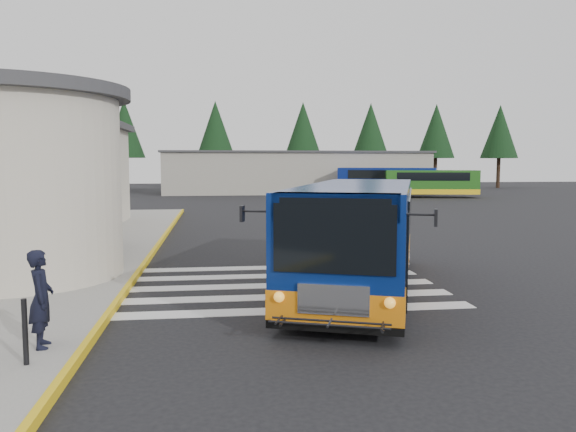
{
  "coord_description": "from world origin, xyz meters",
  "views": [
    {
      "loc": [
        -1.9,
        -14.46,
        3.06
      ],
      "look_at": [
        -0.14,
        -0.5,
        1.72
      ],
      "focal_mm": 35.0,
      "sensor_mm": 36.0,
      "label": 1
    }
  ],
  "objects": [
    {
      "name": "far_bus_b",
      "position": [
        16.77,
        32.95,
        1.35
      ],
      "size": [
        8.3,
        3.66,
        2.07
      ],
      "rotation": [
        0.0,
        0.0,
        1.39
      ],
      "color": "#205717",
      "rests_on": "ground"
    },
    {
      "name": "pedestrian_a",
      "position": [
        -4.67,
        -5.4,
        0.93
      ],
      "size": [
        0.47,
        0.63,
        1.55
      ],
      "primitive_type": "imported",
      "rotation": [
        0.0,
        0.0,
        1.76
      ],
      "color": "black",
      "rests_on": "sidewalk"
    },
    {
      "name": "depot_building",
      "position": [
        6.0,
        42.0,
        2.11
      ],
      "size": [
        26.4,
        8.4,
        4.2
      ],
      "color": "gray",
      "rests_on": "ground"
    },
    {
      "name": "bollard",
      "position": [
        -4.67,
        -6.19,
        0.63
      ],
      "size": [
        0.08,
        0.08,
        0.97
      ],
      "primitive_type": "cylinder",
      "color": "black",
      "rests_on": "sidewalk"
    },
    {
      "name": "curb_strip",
      "position": [
        -4.05,
        4.0,
        0.08
      ],
      "size": [
        0.12,
        34.0,
        0.16
      ],
      "primitive_type": "cube",
      "color": "yellow",
      "rests_on": "ground"
    },
    {
      "name": "transit_bus",
      "position": [
        1.41,
        -1.59,
        1.22
      ],
      "size": [
        5.48,
        9.24,
        2.55
      ],
      "rotation": [
        0.0,
        0.0,
        -0.35
      ],
      "color": "navy",
      "rests_on": "ground"
    },
    {
      "name": "tree_line",
      "position": [
        6.29,
        50.0,
        6.77
      ],
      "size": [
        58.4,
        4.4,
        10.0
      ],
      "color": "black",
      "rests_on": "ground"
    },
    {
      "name": "ground",
      "position": [
        0.0,
        0.0,
        0.0
      ],
      "size": [
        140.0,
        140.0,
        0.0
      ],
      "primitive_type": "plane",
      "color": "black",
      "rests_on": "ground"
    },
    {
      "name": "far_bus_a",
      "position": [
        13.36,
        34.73,
        1.46
      ],
      "size": [
        8.91,
        5.79,
        2.24
      ],
      "rotation": [
        0.0,
        0.0,
        1.15
      ],
      "color": "navy",
      "rests_on": "ground"
    },
    {
      "name": "crosswalk",
      "position": [
        -0.5,
        -0.8,
        0.01
      ],
      "size": [
        8.0,
        5.35,
        0.01
      ],
      "color": "silver",
      "rests_on": "ground"
    }
  ]
}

